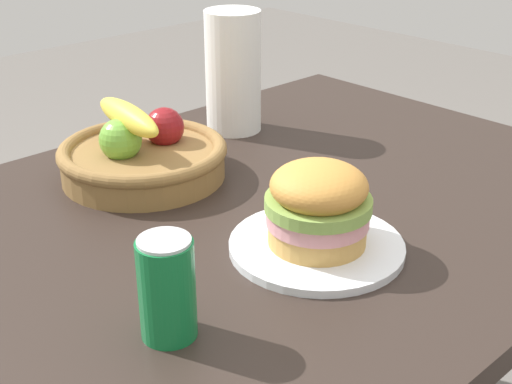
# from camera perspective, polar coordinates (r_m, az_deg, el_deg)

# --- Properties ---
(dining_table) EXTENTS (1.40, 0.90, 0.75)m
(dining_table) POSITION_cam_1_polar(r_m,az_deg,el_deg) (1.13, -2.04, -6.87)
(dining_table) COLOR #2D231E
(dining_table) RESTS_ON ground_plane
(plate) EXTENTS (0.25, 0.25, 0.01)m
(plate) POSITION_cam_1_polar(r_m,az_deg,el_deg) (1.00, 4.92, -4.37)
(plate) COLOR white
(plate) RESTS_ON dining_table
(sandwich) EXTENTS (0.15, 0.15, 0.12)m
(sandwich) POSITION_cam_1_polar(r_m,az_deg,el_deg) (0.97, 5.06, -1.01)
(sandwich) COLOR tan
(sandwich) RESTS_ON plate
(soda_can) EXTENTS (0.07, 0.07, 0.13)m
(soda_can) POSITION_cam_1_polar(r_m,az_deg,el_deg) (0.81, -7.22, -7.74)
(soda_can) COLOR #147238
(soda_can) RESTS_ON dining_table
(fruit_basket) EXTENTS (0.29, 0.29, 0.13)m
(fruit_basket) POSITION_cam_1_polar(r_m,az_deg,el_deg) (1.22, -9.24, 3.02)
(fruit_basket) COLOR olive
(fruit_basket) RESTS_ON dining_table
(paper_towel_roll) EXTENTS (0.11, 0.11, 0.24)m
(paper_towel_roll) POSITION_cam_1_polar(r_m,az_deg,el_deg) (1.41, -1.87, 9.70)
(paper_towel_roll) COLOR white
(paper_towel_roll) RESTS_ON dining_table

